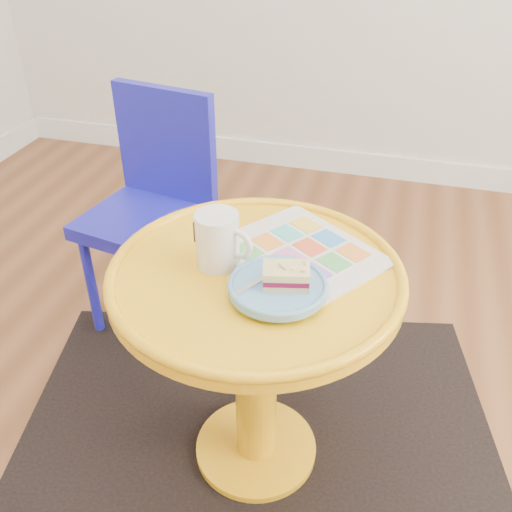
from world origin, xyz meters
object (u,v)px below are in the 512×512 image
(plate, at_px, (278,287))
(mug, at_px, (219,239))
(side_table, at_px, (256,331))
(newspaper, at_px, (300,253))
(chair, at_px, (154,199))

(plate, bearing_deg, mug, 153.73)
(mug, bearing_deg, plate, -11.49)
(mug, relative_size, plate, 0.67)
(plate, bearing_deg, side_table, 133.67)
(side_table, distance_m, newspaper, 0.21)
(side_table, bearing_deg, plate, -46.33)
(side_table, distance_m, plate, 0.21)
(newspaper, xyz_separation_m, plate, (-0.01, -0.16, 0.02))
(chair, height_order, plate, chair)
(chair, xyz_separation_m, mug, (0.39, -0.49, 0.22))
(mug, bearing_deg, newspaper, 42.81)
(chair, relative_size, mug, 5.90)
(side_table, xyz_separation_m, mug, (-0.08, 0.01, 0.23))
(mug, distance_m, plate, 0.17)
(chair, height_order, mug, chair)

